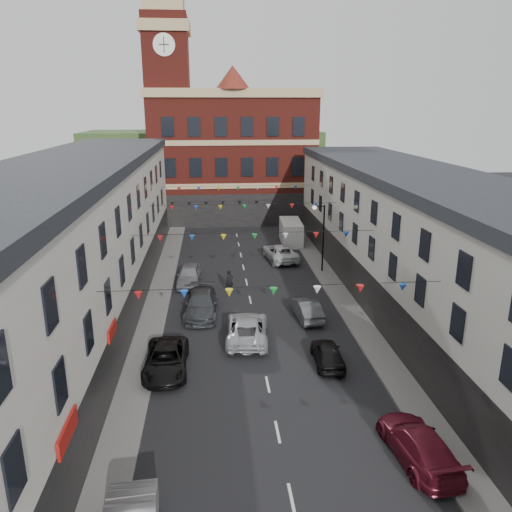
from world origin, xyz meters
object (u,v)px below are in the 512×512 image
object	(u,v)px
car_right_e	(307,309)
car_left_d	(201,304)
car_right_c	(418,444)
car_right_f	(280,252)
street_lamp	(321,229)
car_left_c	(166,359)
white_van	(291,232)
car_right_d	(328,354)
pedestrian	(230,281)
moving_car	(247,328)
car_left_e	(189,275)

from	to	relation	value
car_right_e	car_left_d	bearing A→B (deg)	-14.88
car_right_c	car_right_f	bearing A→B (deg)	-91.45
car_right_c	car_right_f	xyz separation A→B (m)	(-1.90, 28.22, 0.06)
street_lamp	car_left_c	world-z (taller)	street_lamp
car_right_f	white_van	distance (m)	6.48
car_left_d	white_van	distance (m)	20.68
car_right_d	white_van	xyz separation A→B (m)	(2.00, 26.24, 0.54)
car_left_c	car_left_d	distance (m)	7.89
street_lamp	pedestrian	xyz separation A→B (m)	(-8.03, -4.20, -3.01)
car_right_e	moving_car	bearing A→B (deg)	29.43
car_right_c	moving_car	xyz separation A→B (m)	(-6.20, 11.65, 0.04)
car_right_d	car_right_f	size ratio (longest dim) A/B	0.69
car_left_d	white_van	bearing A→B (deg)	66.23
car_right_d	moving_car	distance (m)	5.56
car_left_e	car_right_f	xyz separation A→B (m)	(8.29, 6.01, -0.02)
car_left_d	moving_car	distance (m)	5.11
car_left_c	car_left_e	size ratio (longest dim) A/B	1.08
street_lamp	car_right_c	distance (m)	24.51
car_left_c	moving_car	world-z (taller)	moving_car
car_left_c	moving_car	distance (m)	5.84
pedestrian	car_left_d	bearing A→B (deg)	-141.53
car_left_d	car_right_d	size ratio (longest dim) A/B	1.42
car_left_e	street_lamp	bearing A→B (deg)	13.41
car_left_d	car_right_c	distance (m)	18.28
street_lamp	car_left_e	bearing A→B (deg)	-169.59
car_right_c	car_right_d	distance (m)	8.35
car_right_d	street_lamp	bearing A→B (deg)	-98.29
car_left_d	pedestrian	xyz separation A→B (m)	(2.12, 4.23, 0.12)
car_left_c	moving_car	xyz separation A→B (m)	(4.69, 3.48, 0.06)
car_left_d	white_van	world-z (taller)	white_van
white_van	car_right_d	bearing A→B (deg)	-91.54
car_right_f	car_left_e	bearing A→B (deg)	28.24
car_left_d	car_right_c	size ratio (longest dim) A/B	1.10
car_right_c	car_right_d	bearing A→B (deg)	-82.14
car_left_e	moving_car	size ratio (longest dim) A/B	0.86
car_left_c	car_right_c	xyz separation A→B (m)	(10.89, -8.17, 0.02)
car_left_d	car_right_d	bearing A→B (deg)	-44.36
moving_car	car_right_f	bearing A→B (deg)	-99.69
street_lamp	car_right_f	distance (m)	5.84
car_right_d	moving_car	world-z (taller)	moving_car
car_left_c	car_right_c	distance (m)	13.61
car_left_d	pedestrian	world-z (taller)	pedestrian
car_left_e	moving_car	distance (m)	11.29
car_right_e	moving_car	distance (m)	5.19
car_right_d	moving_car	size ratio (longest dim) A/B	0.70
car_left_e	car_left_c	bearing A→B (deg)	-89.83
car_left_c	pedestrian	xyz separation A→B (m)	(3.91, 11.91, 0.20)
car_left_d	car_right_c	bearing A→B (deg)	-57.49
street_lamp	car_left_d	bearing A→B (deg)	-140.31
car_right_e	white_van	distance (m)	19.91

